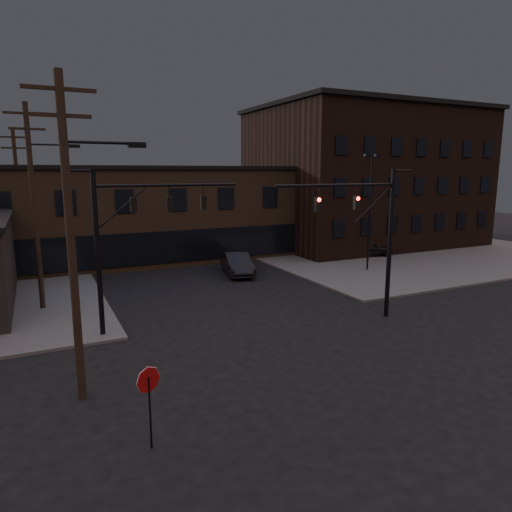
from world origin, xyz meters
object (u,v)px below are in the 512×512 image
at_px(traffic_signal_near, 374,228).
at_px(car_crossing, 237,263).
at_px(traffic_signal_far, 125,232).
at_px(stop_sign, 149,389).
at_px(parked_car_lot_b, 367,237).
at_px(parked_car_lot_a, 368,248).

height_order(traffic_signal_near, car_crossing, traffic_signal_near).
bearing_deg(traffic_signal_far, stop_sign, -97.32).
distance_m(stop_sign, car_crossing, 22.59).
bearing_deg(stop_sign, car_crossing, 60.09).
bearing_deg(car_crossing, parked_car_lot_b, 33.46).
bearing_deg(parked_car_lot_a, traffic_signal_near, 157.68).
bearing_deg(traffic_signal_near, car_crossing, 99.14).
height_order(parked_car_lot_a, parked_car_lot_b, parked_car_lot_a).
height_order(traffic_signal_near, stop_sign, traffic_signal_near).
height_order(traffic_signal_far, parked_car_lot_a, traffic_signal_far).
relative_size(traffic_signal_far, stop_sign, 3.23).
height_order(traffic_signal_near, parked_car_lot_a, traffic_signal_near).
relative_size(parked_car_lot_b, car_crossing, 0.83).
bearing_deg(parked_car_lot_a, stop_sign, 146.56).
xyz_separation_m(stop_sign, parked_car_lot_b, (29.91, 26.84, -1.07)).
xyz_separation_m(stop_sign, parked_car_lot_a, (24.94, 20.68, -0.94)).
relative_size(traffic_signal_far, car_crossing, 1.55).
relative_size(stop_sign, parked_car_lot_a, 0.56).
xyz_separation_m(traffic_signal_near, car_crossing, (-2.10, 13.08, -4.08)).
bearing_deg(stop_sign, parked_car_lot_b, 41.91).
xyz_separation_m(parked_car_lot_b, car_crossing, (-18.65, -7.28, 0.08)).
relative_size(traffic_signal_near, car_crossing, 1.55).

